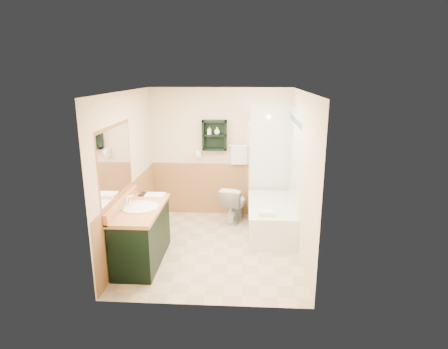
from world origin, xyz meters
TOP-DOWN VIEW (x-y plane):
  - floor at (0.00, 0.00)m, footprint 3.00×3.00m
  - back_wall at (0.00, 1.52)m, footprint 2.60×0.04m
  - left_wall at (-1.32, 0.00)m, footprint 0.04×3.00m
  - right_wall at (1.32, 0.00)m, footprint 0.04×3.00m
  - ceiling at (0.00, 0.00)m, footprint 2.60×3.00m
  - wainscot_left at (-1.29, 0.00)m, footprint 2.98×2.98m
  - wainscot_back at (0.00, 1.49)m, footprint 2.58×2.58m
  - mirror_frame at (-1.27, -0.55)m, footprint 1.30×1.30m
  - mirror_glass at (-1.27, -0.55)m, footprint 1.20×1.20m
  - tile_right at (1.28, 0.75)m, footprint 1.50×1.50m
  - tile_back at (1.03, 1.48)m, footprint 0.95×0.95m
  - tile_accent at (1.27, 0.75)m, footprint 1.50×1.50m
  - wall_shelf at (-0.10, 1.41)m, footprint 0.45×0.15m
  - hair_dryer at (-0.40, 1.43)m, footprint 0.10×0.24m
  - towel_bar at (0.35, 1.45)m, footprint 0.40×0.06m
  - curtain_rod at (0.53, 0.75)m, footprint 0.03×1.60m
  - shower_curtain at (0.53, 0.92)m, footprint 1.05×1.05m
  - vanity at (-0.99, -0.48)m, footprint 0.59×1.30m
  - bathtub at (0.93, 0.66)m, footprint 0.77×1.50m
  - toilet at (0.28, 1.11)m, footprint 0.56×0.76m
  - counter_towel at (-0.89, -0.01)m, footprint 0.29×0.23m
  - vanity_book at (-1.16, 0.09)m, footprint 0.15×0.04m
  - tub_towel at (0.81, 0.13)m, footprint 0.23×0.19m
  - soap_bottle_a at (-0.19, 1.40)m, footprint 0.08×0.15m
  - soap_bottle_b at (-0.05, 1.40)m, footprint 0.11×0.14m

SIDE VIEW (x-z plane):
  - floor at x=0.00m, z-range 0.00..0.00m
  - bathtub at x=0.93m, z-range 0.00..0.51m
  - toilet at x=0.28m, z-range 0.00..0.67m
  - vanity at x=-0.99m, z-range 0.00..0.83m
  - wainscot_left at x=-1.29m, z-range 0.00..1.00m
  - wainscot_back at x=0.00m, z-range 0.00..1.00m
  - tub_towel at x=0.81m, z-range 0.51..0.58m
  - counter_towel at x=-0.89m, z-range 0.83..0.87m
  - vanity_book at x=-1.16m, z-range 0.83..1.02m
  - tile_right at x=1.28m, z-range 0.00..2.10m
  - tile_back at x=1.03m, z-range 0.00..2.10m
  - shower_curtain at x=0.53m, z-range 0.30..2.00m
  - back_wall at x=0.00m, z-range 0.00..2.40m
  - left_wall at x=-1.32m, z-range 0.00..2.40m
  - right_wall at x=1.32m, z-range 0.00..2.40m
  - hair_dryer at x=-0.40m, z-range 1.11..1.29m
  - towel_bar at x=0.35m, z-range 1.15..1.55m
  - mirror_frame at x=-1.27m, z-range 1.00..2.00m
  - mirror_glass at x=-1.27m, z-range 1.05..1.95m
  - wall_shelf at x=-0.10m, z-range 1.27..1.83m
  - soap_bottle_a at x=-0.19m, z-range 1.56..1.63m
  - soap_bottle_b at x=-0.05m, z-range 1.56..1.67m
  - tile_accent at x=1.27m, z-range 1.85..1.95m
  - curtain_rod at x=0.53m, z-range 1.98..2.02m
  - ceiling at x=0.00m, z-range 2.40..2.44m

